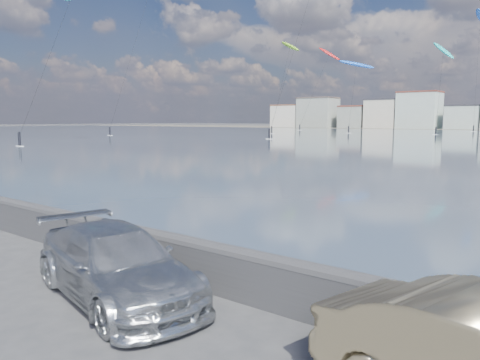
% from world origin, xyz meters
% --- Properties ---
extents(ground, '(700.00, 700.00, 0.00)m').
position_xyz_m(ground, '(0.00, 0.00, 0.00)').
color(ground, '#333335').
rests_on(ground, ground).
extents(seawall, '(400.00, 0.36, 1.08)m').
position_xyz_m(seawall, '(0.00, 2.70, 0.58)').
color(seawall, '#28282B').
rests_on(seawall, ground).
extents(car_silver, '(5.27, 3.12, 1.43)m').
position_xyz_m(car_silver, '(0.04, 1.21, 0.72)').
color(car_silver, '#BABEC2').
rests_on(car_silver, ground).
extents(kitesurfer_4, '(9.06, 12.34, 25.27)m').
position_xyz_m(kitesurfer_4, '(-60.19, 103.60, 22.56)').
color(kitesurfer_4, '#8CD826').
rests_on(kitesurfer_4, ground).
extents(kitesurfer_6, '(7.89, 17.47, 24.69)m').
position_xyz_m(kitesurfer_6, '(-27.81, 127.06, 21.28)').
color(kitesurfer_6, '#19BFBF').
rests_on(kitesurfer_6, ground).
extents(kitesurfer_7, '(9.82, 14.07, 20.76)m').
position_xyz_m(kitesurfer_7, '(-49.36, 121.41, 18.83)').
color(kitesurfer_7, blue).
rests_on(kitesurfer_7, ground).
extents(kitesurfer_8, '(3.90, 13.41, 37.15)m').
position_xyz_m(kitesurfer_8, '(-25.62, 157.07, 34.46)').
color(kitesurfer_8, blue).
rests_on(kitesurfer_8, ground).
extents(kitesurfer_13, '(8.07, 16.93, 29.77)m').
position_xyz_m(kitesurfer_13, '(-72.51, 149.29, 26.42)').
color(kitesurfer_13, red).
rests_on(kitesurfer_13, ground).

